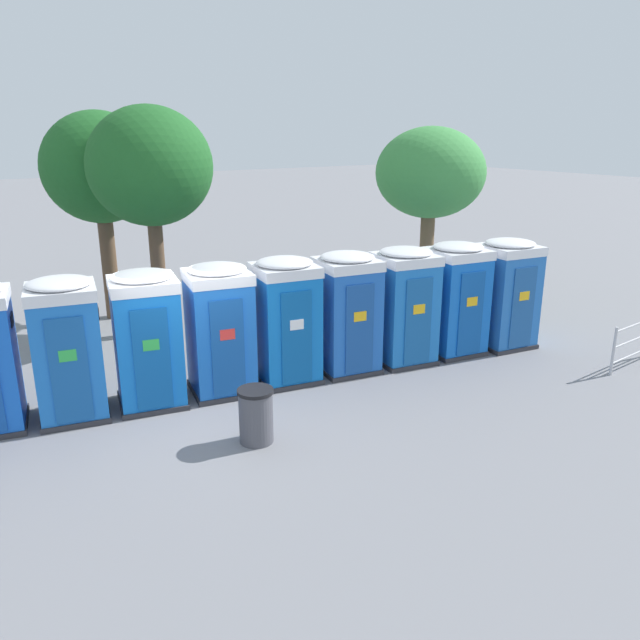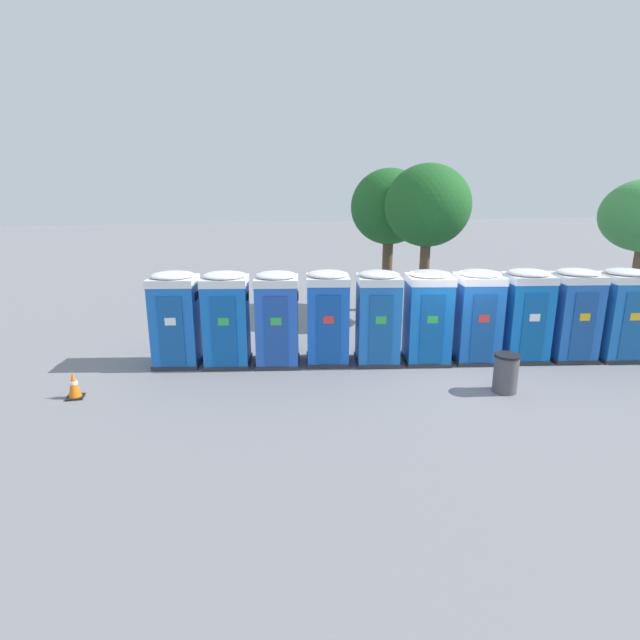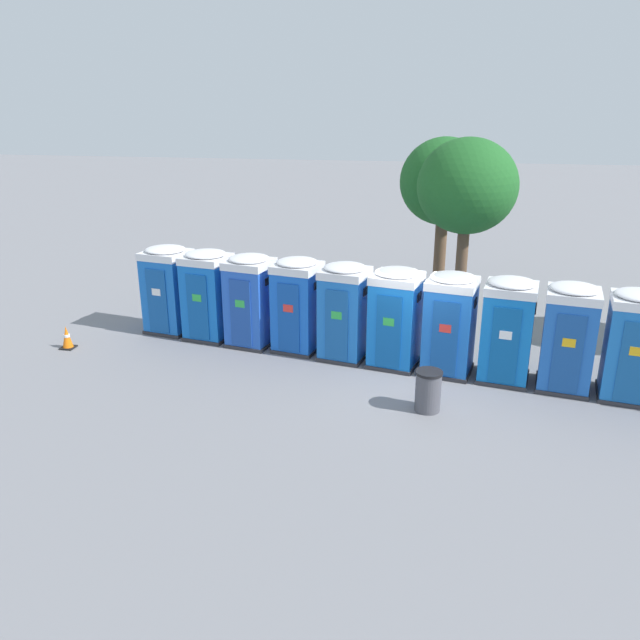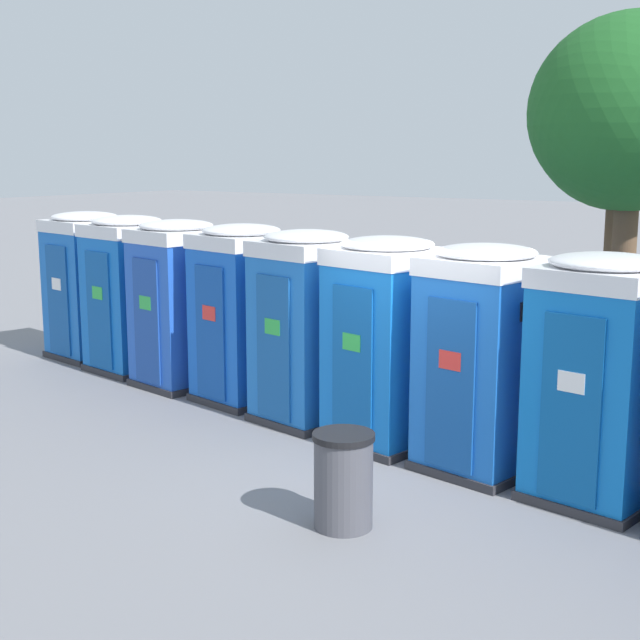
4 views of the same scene
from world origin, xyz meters
name	(u,v)px [view 2 (image 2 of 4)]	position (x,y,z in m)	size (l,w,h in m)	color
ground_plane	(455,367)	(0.00, 0.00, 0.00)	(120.00, 120.00, 0.00)	slate
portapotty_0	(176,318)	(-7.26, 1.89, 1.28)	(1.40, 1.38, 2.54)	#2D2D33
portapotty_1	(226,318)	(-5.93, 1.59, 1.28)	(1.39, 1.38, 2.54)	#2D2D33
portapotty_2	(277,318)	(-4.60, 1.32, 1.28)	(1.36, 1.39, 2.54)	#2D2D33
portapotty_3	(328,317)	(-3.24, 1.18, 1.28)	(1.36, 1.40, 2.54)	#2D2D33
portapotty_4	(378,317)	(-1.92, 0.87, 1.28)	(1.36, 1.40, 2.54)	#2D2D33
portapotty_5	(428,316)	(-0.58, 0.63, 1.28)	(1.41, 1.42, 2.54)	#2D2D33
portapotty_6	(476,316)	(0.76, 0.42, 1.28)	(1.39, 1.40, 2.54)	#2D2D33
portapotty_7	(524,315)	(2.11, 0.24, 1.28)	(1.37, 1.37, 2.54)	#2D2D33
portapotty_8	(572,314)	(3.45, 0.01, 1.28)	(1.36, 1.37, 2.54)	#2D2D33
portapotty_9	(621,314)	(4.79, -0.25, 1.28)	(1.38, 1.38, 2.54)	#2D2D33
street_tree_0	(428,207)	(1.07, 4.67, 4.05)	(2.93, 2.93, 5.48)	brown
street_tree_2	(389,208)	(0.41, 6.63, 3.93)	(2.88, 2.88, 5.39)	brown
trash_can	(506,373)	(0.36, -1.77, 0.47)	(0.59, 0.59, 0.93)	#4C4C54
traffic_cone	(74,385)	(-9.47, 0.01, 0.31)	(0.36, 0.36, 0.64)	black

